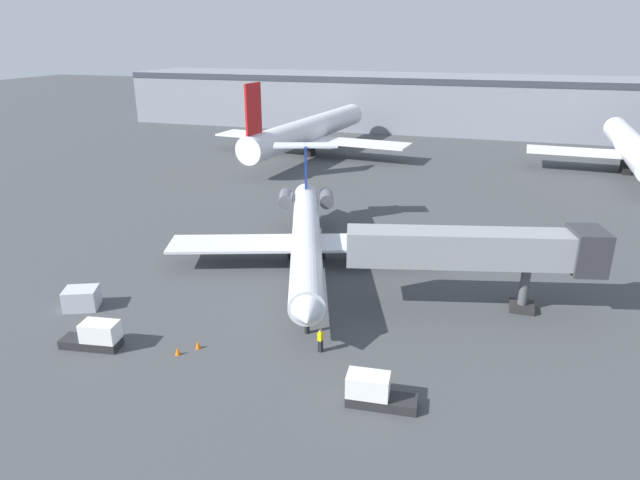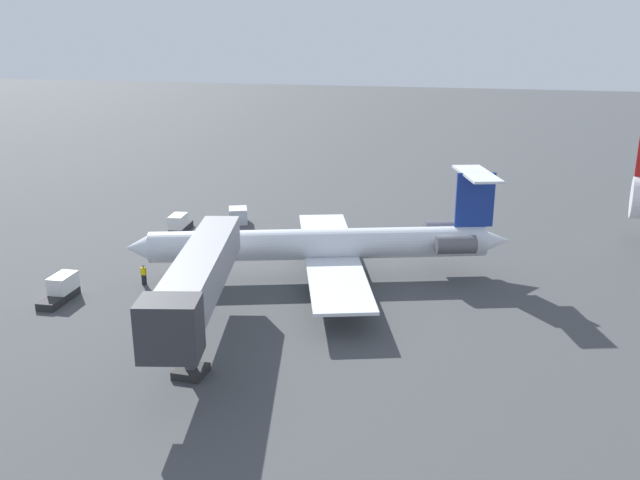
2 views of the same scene
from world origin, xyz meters
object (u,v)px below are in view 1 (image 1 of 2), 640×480
at_px(jet_bridge, 489,249).
at_px(parked_airliner_west_end, 309,130).
at_px(baggage_tug_trailing, 374,392).
at_px(parked_airliner_west_mid, 630,146).
at_px(cargo_container_uld, 82,298).
at_px(regional_jet, 306,233).
at_px(baggage_tug_lead, 96,336).
at_px(ground_crew_marshaller, 320,340).
at_px(traffic_cone_near, 198,345).
at_px(traffic_cone_mid, 178,351).

height_order(jet_bridge, parked_airliner_west_end, parked_airliner_west_end).
relative_size(baggage_tug_trailing, parked_airliner_west_mid, 0.12).
bearing_deg(cargo_container_uld, regional_jet, 45.31).
relative_size(baggage_tug_lead, baggage_tug_trailing, 1.01).
bearing_deg(baggage_tug_lead, parked_airliner_west_mid, 56.34).
xyz_separation_m(baggage_tug_lead, parked_airliner_west_end, (-6.07, 63.97, 3.51)).
xyz_separation_m(ground_crew_marshaller, cargo_container_uld, (-19.31, 0.56, -0.05)).
bearing_deg(traffic_cone_near, traffic_cone_mid, -128.79).
bearing_deg(traffic_cone_near, baggage_tug_lead, -163.85).
bearing_deg(parked_airliner_west_end, parked_airliner_west_mid, 1.67).
distance_m(baggage_tug_lead, parked_airliner_west_end, 64.35).
relative_size(traffic_cone_mid, parked_airliner_west_mid, 0.02).
distance_m(jet_bridge, traffic_cone_near, 21.90).
bearing_deg(jet_bridge, parked_airliner_west_mid, 69.86).
bearing_deg(traffic_cone_near, jet_bridge, 32.83).
height_order(baggage_tug_trailing, traffic_cone_near, baggage_tug_trailing).
relative_size(jet_bridge, baggage_tug_trailing, 4.60).
bearing_deg(jet_bridge, regional_jet, 163.31).
xyz_separation_m(baggage_tug_lead, cargo_container_uld, (-4.85, 4.52, -0.03)).
height_order(jet_bridge, cargo_container_uld, jet_bridge).
height_order(traffic_cone_mid, parked_airliner_west_end, parked_airliner_west_end).
xyz_separation_m(baggage_tug_lead, baggage_tug_trailing, (19.02, -0.53, 0.00)).
xyz_separation_m(jet_bridge, baggage_tug_lead, (-24.52, -13.50, -4.03)).
bearing_deg(jet_bridge, ground_crew_marshaller, -136.50).
relative_size(ground_crew_marshaller, cargo_container_uld, 0.57).
bearing_deg(ground_crew_marshaller, traffic_cone_near, -165.37).
bearing_deg(baggage_tug_trailing, regional_jet, 118.77).
distance_m(ground_crew_marshaller, baggage_tug_trailing, 6.40).
distance_m(regional_jet, parked_airliner_west_mid, 58.66).
xyz_separation_m(baggage_tug_trailing, cargo_container_uld, (-23.87, 5.05, -0.03)).
xyz_separation_m(jet_bridge, traffic_cone_near, (-18.00, -11.61, -4.59)).
bearing_deg(parked_airliner_west_mid, cargo_container_uld, -128.48).
bearing_deg(ground_crew_marshaller, jet_bridge, 43.50).
height_order(ground_crew_marshaller, parked_airliner_west_end, parked_airliner_west_end).
xyz_separation_m(ground_crew_marshaller, parked_airliner_west_mid, (29.08, 61.45, 3.32)).
distance_m(ground_crew_marshaller, parked_airliner_west_mid, 68.06).
bearing_deg(parked_airliner_west_end, baggage_tug_lead, -84.58).
relative_size(baggage_tug_lead, parked_airliner_west_mid, 0.12).
distance_m(baggage_tug_lead, baggage_tug_trailing, 19.03).
bearing_deg(jet_bridge, traffic_cone_mid, -146.05).
height_order(ground_crew_marshaller, parked_airliner_west_mid, parked_airliner_west_mid).
height_order(regional_jet, ground_crew_marshaller, regional_jet).
distance_m(jet_bridge, parked_airliner_west_end, 59.01).
distance_m(baggage_tug_lead, parked_airliner_west_mid, 78.65).
bearing_deg(parked_airliner_west_mid, baggage_tug_trailing, -110.40).
distance_m(jet_bridge, ground_crew_marshaller, 14.42).
bearing_deg(cargo_container_uld, traffic_cone_near, -13.04).
bearing_deg(parked_airliner_west_mid, parked_airliner_west_end, -178.33).
relative_size(ground_crew_marshaller, baggage_tug_lead, 0.41).
xyz_separation_m(regional_jet, parked_airliner_west_end, (-14.79, 45.73, 1.41)).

